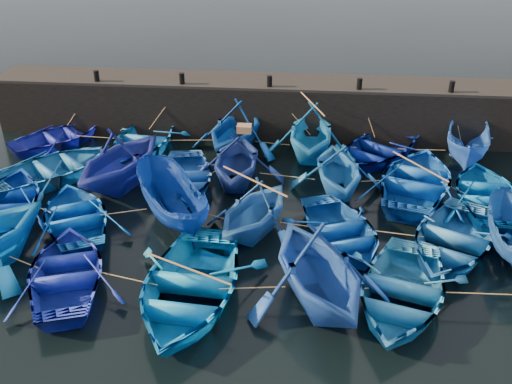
# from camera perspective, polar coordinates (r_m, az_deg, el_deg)

# --- Properties ---
(ground) EXTENTS (120.00, 120.00, 0.00)m
(ground) POSITION_cam_1_polar(r_m,az_deg,el_deg) (18.74, -0.94, -6.61)
(ground) COLOR black
(ground) RESTS_ON ground
(quay_wall) EXTENTS (26.00, 2.50, 2.50)m
(quay_wall) POSITION_cam_1_polar(r_m,az_deg,el_deg) (27.45, 1.46, 8.39)
(quay_wall) COLOR black
(quay_wall) RESTS_ON ground
(quay_top) EXTENTS (26.00, 2.50, 0.12)m
(quay_top) POSITION_cam_1_polar(r_m,az_deg,el_deg) (27.02, 1.50, 10.99)
(quay_top) COLOR black
(quay_top) RESTS_ON quay_wall
(bollard_0) EXTENTS (0.24, 0.24, 0.50)m
(bollard_0) POSITION_cam_1_polar(r_m,az_deg,el_deg) (27.78, -15.66, 11.12)
(bollard_0) COLOR black
(bollard_0) RESTS_ON quay_top
(bollard_1) EXTENTS (0.24, 0.24, 0.50)m
(bollard_1) POSITION_cam_1_polar(r_m,az_deg,el_deg) (26.64, -7.42, 11.20)
(bollard_1) COLOR black
(bollard_1) RESTS_ON quay_top
(bollard_2) EXTENTS (0.24, 0.24, 0.50)m
(bollard_2) POSITION_cam_1_polar(r_m,az_deg,el_deg) (26.07, 1.36, 11.03)
(bollard_2) COLOR black
(bollard_2) RESTS_ON quay_top
(bollard_3) EXTENTS (0.24, 0.24, 0.50)m
(bollard_3) POSITION_cam_1_polar(r_m,az_deg,el_deg) (26.11, 10.30, 10.60)
(bollard_3) COLOR black
(bollard_3) RESTS_ON quay_top
(bollard_4) EXTENTS (0.24, 0.24, 0.50)m
(bollard_4) POSITION_cam_1_polar(r_m,az_deg,el_deg) (26.75, 18.99, 9.94)
(bollard_4) COLOR black
(bollard_4) RESTS_ON quay_top
(boat_0) EXTENTS (5.19, 5.25, 0.89)m
(boat_0) POSITION_cam_1_polar(r_m,az_deg,el_deg) (27.79, -19.19, 5.22)
(boat_0) COLOR #161D96
(boat_0) RESTS_ON ground
(boat_1) EXTENTS (4.10, 5.44, 1.07)m
(boat_1) POSITION_cam_1_polar(r_m,az_deg,el_deg) (26.24, -11.31, 5.13)
(boat_1) COLOR blue
(boat_1) RESTS_ON ground
(boat_2) EXTENTS (5.01, 5.46, 2.41)m
(boat_2) POSITION_cam_1_polar(r_m,az_deg,el_deg) (25.37, -2.07, 6.49)
(boat_2) COLOR navy
(boat_2) RESTS_ON ground
(boat_3) EXTENTS (4.22, 4.85, 2.48)m
(boat_3) POSITION_cam_1_polar(r_m,az_deg,el_deg) (24.96, 5.51, 6.06)
(boat_3) COLOR blue
(boat_3) RESTS_ON ground
(boat_4) EXTENTS (5.91, 6.21, 1.05)m
(boat_4) POSITION_cam_1_polar(r_m,az_deg,el_deg) (25.46, 12.02, 4.26)
(boat_4) COLOR navy
(boat_4) RESTS_ON ground
(boat_5) EXTENTS (2.79, 4.96, 1.81)m
(boat_5) POSITION_cam_1_polar(r_m,az_deg,el_deg) (26.11, 20.46, 4.56)
(boat_5) COLOR blue
(boat_5) RESTS_ON ground
(boat_6) EXTENTS (6.19, 6.38, 1.08)m
(boat_6) POSITION_cam_1_polar(r_m,az_deg,el_deg) (24.61, -19.57, 2.30)
(boat_6) COLOR #1861A0
(boat_6) RESTS_ON ground
(boat_7) EXTENTS (5.67, 6.06, 2.58)m
(boat_7) POSITION_cam_1_polar(r_m,az_deg,el_deg) (22.92, -13.39, 3.35)
(boat_7) COLOR navy
(boat_7) RESTS_ON ground
(boat_8) EXTENTS (4.07, 5.08, 0.94)m
(boat_8) POSITION_cam_1_polar(r_m,az_deg,el_deg) (22.84, -7.10, 1.56)
(boat_8) COLOR blue
(boat_8) RESTS_ON ground
(boat_9) EXTENTS (3.80, 4.40, 2.30)m
(boat_9) POSITION_cam_1_polar(r_m,az_deg,el_deg) (22.58, -1.91, 3.37)
(boat_9) COLOR navy
(boat_9) RESTS_ON ground
(boat_10) EXTENTS (4.02, 4.54, 2.21)m
(boat_10) POSITION_cam_1_polar(r_m,az_deg,el_deg) (22.17, 8.27, 2.42)
(boat_10) COLOR blue
(boat_10) RESTS_ON ground
(boat_11) EXTENTS (5.49, 6.53, 1.16)m
(boat_11) POSITION_cam_1_polar(r_m,az_deg,el_deg) (23.02, 15.85, 1.15)
(boat_11) COLOR #0A459E
(boat_11) RESTS_ON ground
(boat_12) EXTENTS (3.89, 5.25, 1.05)m
(boat_12) POSITION_cam_1_polar(r_m,az_deg,el_deg) (22.93, 22.25, -0.28)
(boat_12) COLOR #055CB1
(boat_12) RESTS_ON ground
(boat_13) EXTENTS (4.62, 5.75, 1.06)m
(boat_13) POSITION_cam_1_polar(r_m,az_deg,el_deg) (22.64, -23.71, -0.96)
(boat_13) COLOR navy
(boat_13) RESTS_ON ground
(boat_14) EXTENTS (5.10, 5.65, 0.96)m
(boat_14) POSITION_cam_1_polar(r_m,az_deg,el_deg) (21.02, -17.58, -2.26)
(boat_14) COLOR #0649B3
(boat_14) RESTS_ON ground
(boat_15) EXTENTS (4.08, 4.95, 1.83)m
(boat_15) POSITION_cam_1_polar(r_m,az_deg,el_deg) (20.25, -8.52, -0.92)
(boat_15) COLOR navy
(boat_15) RESTS_ON ground
(boat_16) EXTENTS (4.78, 5.04, 2.09)m
(boat_16) POSITION_cam_1_polar(r_m,az_deg,el_deg) (19.33, -0.18, -1.69)
(boat_16) COLOR #205BA7
(boat_16) RESTS_ON ground
(boat_17) EXTENTS (4.72, 5.44, 0.94)m
(boat_17) POSITION_cam_1_polar(r_m,az_deg,el_deg) (19.45, 8.48, -3.82)
(boat_17) COLOR #0D489C
(boat_17) RESTS_ON ground
(boat_18) EXTENTS (5.55, 6.24, 1.07)m
(boat_18) POSITION_cam_1_polar(r_m,az_deg,el_deg) (19.77, 18.99, -4.45)
(boat_18) COLOR #1B5D9A
(boat_18) RESTS_ON ground
(boat_19) EXTENTS (1.87, 4.14, 1.56)m
(boat_19) POSITION_cam_1_polar(r_m,az_deg,el_deg) (20.23, 24.19, -3.91)
(boat_19) COLOR navy
(boat_19) RESTS_ON ground
(boat_21) EXTENTS (4.68, 5.52, 0.97)m
(boat_21) POSITION_cam_1_polar(r_m,az_deg,el_deg) (18.26, -18.35, -7.54)
(boat_21) COLOR #1727A2
(boat_21) RESTS_ON ground
(boat_22) EXTENTS (4.53, 6.05, 1.20)m
(boat_22) POSITION_cam_1_polar(r_m,az_deg,el_deg) (16.74, -6.78, -9.29)
(boat_22) COLOR blue
(boat_22) RESTS_ON ground
(boat_23) EXTENTS (5.80, 6.16, 2.58)m
(boat_23) POSITION_cam_1_polar(r_m,az_deg,el_deg) (16.24, 6.20, -7.55)
(boat_23) COLOR #1B499F
(boat_23) RESTS_ON ground
(boat_24) EXTENTS (4.91, 5.90, 1.05)m
(boat_24) POSITION_cam_1_polar(r_m,az_deg,el_deg) (17.07, 14.27, -9.53)
(boat_24) COLOR #287ED2
(boat_24) RESTS_ON ground
(wooden_crate) EXTENTS (0.56, 0.45, 0.28)m
(wooden_crate) POSITION_cam_1_polar(r_m,az_deg,el_deg) (22.01, -1.18, 6.36)
(wooden_crate) COLOR #92653F
(wooden_crate) RESTS_ON boat_9
(mooring_ropes) EXTENTS (18.32, 11.89, 2.10)m
(mooring_ropes) POSITION_cam_1_polar(r_m,az_deg,el_deg) (22.65, 0.05, 2.72)
(mooring_ropes) COLOR tan
(mooring_ropes) RESTS_ON ground
(loose_oars) EXTENTS (9.83, 12.30, 1.38)m
(loose_oars) POSITION_cam_1_polar(r_m,az_deg,el_deg) (20.29, 4.71, 2.09)
(loose_oars) COLOR #99724C
(loose_oars) RESTS_ON ground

